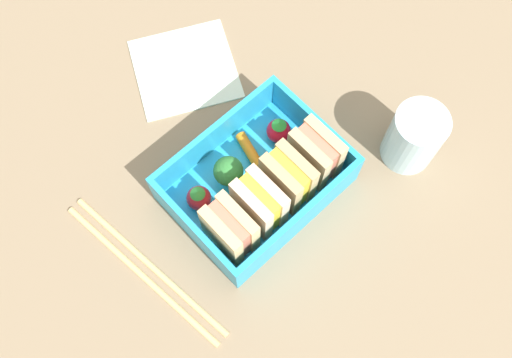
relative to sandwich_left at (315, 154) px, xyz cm
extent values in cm
cube|color=#836F56|center=(5.72, -2.52, -5.34)|extent=(120.00, 120.00, 2.00)
cube|color=#2397C9|center=(5.72, -2.52, -3.74)|extent=(17.06, 12.99, 1.20)
cube|color=#2397C9|center=(5.72, 3.68, -1.05)|extent=(17.06, 0.60, 4.17)
cube|color=#2397C9|center=(5.72, -8.71, -1.05)|extent=(17.06, 0.60, 4.17)
cube|color=#2397C9|center=(-2.51, -2.52, -1.05)|extent=(0.60, 11.79, 4.17)
cube|color=#2397C9|center=(13.95, -2.52, -1.05)|extent=(0.60, 11.79, 4.17)
cube|color=tan|center=(-1.06, 0.00, 0.00)|extent=(1.06, 5.03, 6.28)
cube|color=#D87259|center=(0.00, 0.00, 0.00)|extent=(1.06, 4.63, 5.78)
cube|color=tan|center=(1.06, 0.00, 0.00)|extent=(1.06, 5.03, 6.28)
cube|color=tan|center=(2.76, 0.00, 0.00)|extent=(1.06, 5.03, 6.28)
cube|color=yellow|center=(3.81, 0.00, 0.00)|extent=(1.06, 4.63, 5.78)
cube|color=tan|center=(4.87, 0.00, 0.00)|extent=(1.06, 5.03, 6.28)
cube|color=beige|center=(6.57, 0.00, 0.00)|extent=(1.06, 5.03, 6.28)
cube|color=yellow|center=(7.63, 0.00, 0.00)|extent=(1.06, 4.63, 5.78)
cube|color=beige|center=(8.69, 0.00, 0.00)|extent=(1.06, 5.03, 6.28)
cube|color=#DEB67C|center=(10.38, 0.00, 0.00)|extent=(1.06, 5.03, 6.28)
cube|color=#D87259|center=(11.44, 0.00, 0.00)|extent=(1.06, 4.63, 5.78)
cube|color=#DEB67C|center=(12.50, 0.00, 0.00)|extent=(1.06, 5.03, 6.28)
sphere|color=red|center=(0.23, -4.93, -1.85)|extent=(2.58, 2.58, 2.58)
cone|color=green|center=(0.23, -4.93, -0.26)|extent=(1.55, 1.55, 0.60)
cylinder|color=orange|center=(3.78, -5.61, -2.58)|extent=(2.09, 4.29, 1.12)
cylinder|color=#91C065|center=(7.43, -4.74, -2.42)|extent=(1.36, 1.36, 1.44)
sphere|color=#2E7735|center=(7.43, -4.74, -0.63)|extent=(3.05, 3.05, 3.05)
sphere|color=red|center=(11.25, -4.99, -1.88)|extent=(2.53, 2.53, 2.53)
cone|color=#3A9035|center=(11.25, -4.99, -0.31)|extent=(1.52, 1.52, 0.60)
cylinder|color=tan|center=(19.09, -3.72, -3.99)|extent=(2.91, 20.79, 0.70)
cylinder|color=tan|center=(20.35, -3.58, -3.99)|extent=(2.91, 20.79, 0.70)
cylinder|color=silver|center=(-8.98, 5.41, -0.70)|extent=(5.53, 5.53, 7.28)
cube|color=silver|center=(1.75, -18.71, -4.14)|extent=(14.93, 14.79, 0.40)
camera|label=1|loc=(19.92, 12.72, 52.01)|focal=40.00mm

